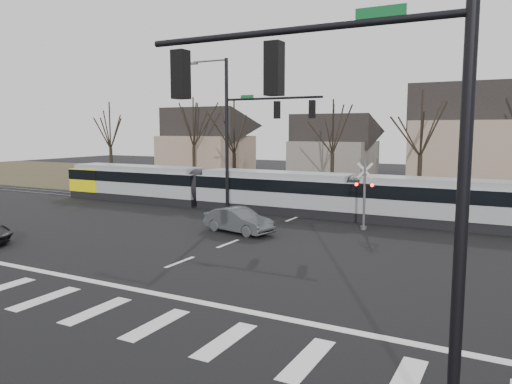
% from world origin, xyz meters
% --- Properties ---
extents(ground, '(140.00, 140.00, 0.00)m').
position_xyz_m(ground, '(0.00, 0.00, 0.00)').
color(ground, black).
extents(grass_verge, '(140.00, 28.00, 0.01)m').
position_xyz_m(grass_verge, '(0.00, 32.00, 0.01)').
color(grass_verge, '#38331E').
rests_on(grass_verge, ground).
extents(crosswalk, '(27.00, 2.60, 0.01)m').
position_xyz_m(crosswalk, '(0.00, -4.00, 0.01)').
color(crosswalk, silver).
rests_on(crosswalk, ground).
extents(stop_line, '(28.00, 0.35, 0.01)m').
position_xyz_m(stop_line, '(0.00, -1.80, 0.01)').
color(stop_line, silver).
rests_on(stop_line, ground).
extents(lane_dashes, '(0.18, 30.00, 0.01)m').
position_xyz_m(lane_dashes, '(0.00, 16.00, 0.01)').
color(lane_dashes, silver).
rests_on(lane_dashes, ground).
extents(rail_pair, '(90.00, 1.52, 0.06)m').
position_xyz_m(rail_pair, '(0.00, 15.80, 0.03)').
color(rail_pair, '#59595E').
rests_on(rail_pair, ground).
extents(tram, '(37.21, 2.76, 2.82)m').
position_xyz_m(tram, '(-2.34, 16.00, 1.54)').
color(tram, gray).
rests_on(tram, ground).
extents(sedan, '(3.28, 4.84, 1.39)m').
position_xyz_m(sedan, '(-0.90, 8.64, 0.69)').
color(sedan, '#44474A').
rests_on(sedan, ground).
extents(signal_pole_near_right, '(6.72, 0.44, 8.00)m').
position_xyz_m(signal_pole_near_right, '(10.11, -6.00, 5.17)').
color(signal_pole_near_right, black).
rests_on(signal_pole_near_right, ground).
extents(signal_pole_far, '(9.28, 0.44, 10.20)m').
position_xyz_m(signal_pole_far, '(-2.41, 12.50, 5.70)').
color(signal_pole_far, black).
rests_on(signal_pole_far, ground).
extents(rail_crossing_signal, '(1.08, 0.36, 4.00)m').
position_xyz_m(rail_crossing_signal, '(5.00, 12.79, 1.89)').
color(rail_crossing_signal, '#59595B').
rests_on(rail_crossing_signal, ground).
extents(tree_row, '(59.20, 7.20, 10.00)m').
position_xyz_m(tree_row, '(2.00, 26.00, 5.00)').
color(tree_row, black).
rests_on(tree_row, ground).
extents(house_a, '(9.72, 8.64, 8.60)m').
position_xyz_m(house_a, '(-20.00, 34.00, 4.46)').
color(house_a, gray).
rests_on(house_a, ground).
extents(house_b, '(8.64, 7.56, 7.65)m').
position_xyz_m(house_b, '(-5.00, 36.00, 3.97)').
color(house_b, slate).
rests_on(house_b, ground).
extents(house_c, '(10.80, 8.64, 10.10)m').
position_xyz_m(house_c, '(9.00, 33.00, 5.23)').
color(house_c, gray).
rests_on(house_c, ground).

